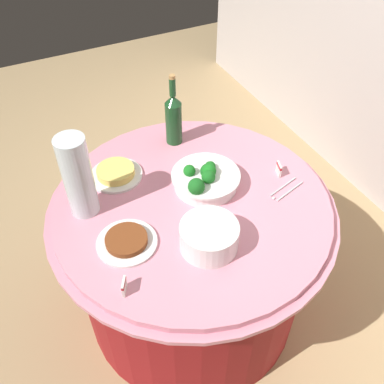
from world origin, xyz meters
The scene contains 11 objects.
ground_plane centered at (0.00, 0.00, 0.00)m, with size 6.00×6.00×0.00m, color tan.
buffet_table centered at (0.00, 0.00, 0.38)m, with size 1.16×1.16×0.74m.
broccoli_bowl centered at (-0.05, 0.09, 0.78)m, with size 0.28×0.28×0.11m.
plate_stack centered at (0.23, -0.05, 0.79)m, with size 0.21×0.21×0.10m.
wine_bottle centered at (-0.38, 0.10, 0.87)m, with size 0.07×0.07×0.34m.
decorative_fruit_vase centered at (-0.14, -0.39, 0.89)m, with size 0.11×0.11×0.34m.
serving_tongs centered at (0.12, 0.37, 0.74)m, with size 0.09×0.17×0.01m.
food_plate_noodles centered at (-0.27, -0.22, 0.76)m, with size 0.22×0.22×0.04m.
food_plate_stir_fry centered at (0.09, -0.31, 0.75)m, with size 0.22×0.22×0.03m.
label_placard_front centered at (0.27, -0.38, 0.77)m, with size 0.05×0.03×0.05m.
label_placard_mid centered at (0.02, 0.40, 0.77)m, with size 0.05×0.02×0.05m.
Camera 1 is at (1.06, -0.53, 1.95)m, focal length 40.06 mm.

